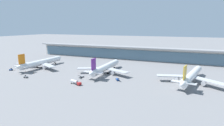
{
  "coord_description": "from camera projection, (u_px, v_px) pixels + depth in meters",
  "views": [
    {
      "loc": [
        62.55,
        -128.33,
        38.12
      ],
      "look_at": [
        0.0,
        18.78,
        7.14
      ],
      "focal_mm": 30.69,
      "sensor_mm": 36.0,
      "label": 1
    }
  ],
  "objects": [
    {
      "name": "service_truck_under_wing_blue",
      "position": [
        11.0,
        70.0,
        166.47
      ],
      "size": [
        2.38,
        3.2,
        2.05
      ],
      "color": "#234C9E",
      "rests_on": "ground"
    },
    {
      "name": "service_truck_at_far_stand_red",
      "position": [
        75.0,
        82.0,
        126.78
      ],
      "size": [
        8.89,
        4.62,
        2.95
      ],
      "color": "#B21E1E",
      "rests_on": "ground"
    },
    {
      "name": "safety_cone_bravo",
      "position": [
        34.0,
        73.0,
        156.96
      ],
      "size": [
        0.62,
        0.62,
        0.7
      ],
      "color": "orange",
      "rests_on": "ground"
    },
    {
      "name": "airliner_centre_stand",
      "position": [
        105.0,
        67.0,
        156.12
      ],
      "size": [
        44.83,
        58.23,
        15.52
      ],
      "color": "white",
      "rests_on": "ground"
    },
    {
      "name": "terminal_building",
      "position": [
        133.0,
        53.0,
        217.92
      ],
      "size": [
        249.98,
        12.8,
        15.2
      ],
      "color": "beige",
      "rests_on": "ground"
    },
    {
      "name": "airliner_right_stand",
      "position": [
        191.0,
        76.0,
        129.66
      ],
      "size": [
        44.14,
        58.06,
        15.52
      ],
      "color": "white",
      "rests_on": "ground"
    },
    {
      "name": "safety_cone_alpha",
      "position": [
        25.0,
        71.0,
        162.56
      ],
      "size": [
        0.62,
        0.62,
        0.7
      ],
      "color": "orange",
      "rests_on": "ground"
    },
    {
      "name": "ground_plane",
      "position": [
        102.0,
        76.0,
        147.22
      ],
      "size": [
        1200.0,
        1200.0,
        0.0
      ],
      "primitive_type": "plane",
      "color": "slate"
    },
    {
      "name": "service_truck_by_tail_grey",
      "position": [
        26.0,
        77.0,
        142.61
      ],
      "size": [
        3.06,
        2.07,
        2.05
      ],
      "color": "gray",
      "rests_on": "ground"
    },
    {
      "name": "airliner_left_stand",
      "position": [
        41.0,
        63.0,
        176.53
      ],
      "size": [
        44.85,
        58.13,
        15.52
      ],
      "color": "white",
      "rests_on": "ground"
    },
    {
      "name": "service_truck_mid_apron_blue",
      "position": [
        118.0,
        79.0,
        136.17
      ],
      "size": [
        4.82,
        6.45,
        2.7
      ],
      "color": "#234C9E",
      "rests_on": "ground"
    },
    {
      "name": "service_truck_on_taxiway_white",
      "position": [
        51.0,
        65.0,
        186.9
      ],
      "size": [
        3.66,
        6.84,
        2.7
      ],
      "color": "silver",
      "rests_on": "ground"
    },
    {
      "name": "service_truck_near_nose_grey",
      "position": [
        81.0,
        77.0,
        143.37
      ],
      "size": [
        2.01,
        6.83,
        2.7
      ],
      "color": "gray",
      "rests_on": "ground"
    },
    {
      "name": "safety_cone_charlie",
      "position": [
        15.0,
        70.0,
        166.7
      ],
      "size": [
        0.62,
        0.62,
        0.7
      ],
      "color": "orange",
      "rests_on": "ground"
    }
  ]
}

